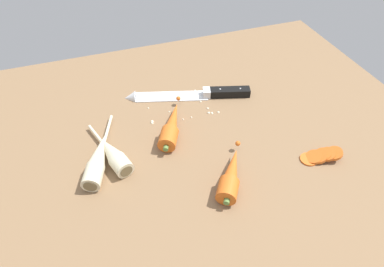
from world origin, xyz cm
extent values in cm
cube|color=brown|center=(0.00, 0.00, -2.00)|extent=(120.00, 90.00, 4.00)
cube|color=silver|center=(-0.39, 15.24, 0.25)|extent=(20.43, 9.84, 0.50)
cone|color=silver|center=(-11.14, 18.39, 0.25)|extent=(3.99, 4.64, 3.96)
cube|color=silver|center=(9.21, 12.43, 1.10)|extent=(2.75, 3.38, 2.20)
cube|color=black|center=(15.45, 10.61, 1.10)|extent=(11.34, 5.78, 2.20)
sphere|color=silver|center=(12.76, 11.39, 2.20)|extent=(0.50, 0.50, 0.50)
sphere|color=silver|center=(18.13, 9.82, 2.20)|extent=(0.50, 0.50, 0.50)
cylinder|color=#D6601E|center=(-5.94, -2.28, 2.10)|extent=(6.13, 6.66, 4.20)
cone|color=#D6601E|center=(-3.11, 3.49, 2.10)|extent=(9.24, 13.30, 3.99)
sphere|color=#D6601E|center=(0.73, 11.34, 2.10)|extent=(1.20, 1.20, 1.20)
cylinder|color=#5B7F3D|center=(-7.39, -5.22, 2.10)|extent=(1.52, 1.43, 1.20)
cylinder|color=#D6601E|center=(1.29, -20.39, 2.10)|extent=(6.13, 6.29, 4.20)
cone|color=#D6601E|center=(4.43, -15.62, 2.10)|extent=(9.62, 11.74, 3.99)
sphere|color=#D6601E|center=(8.71, -9.12, 2.10)|extent=(1.20, 1.20, 1.20)
cylinder|color=#5B7F3D|center=(-0.35, -22.88, 2.10)|extent=(1.55, 1.50, 1.20)
cylinder|color=beige|center=(-17.81, -6.77, 2.00)|extent=(5.19, 5.46, 4.00)
cone|color=beige|center=(-19.74, -0.92, 2.00)|extent=(6.07, 8.67, 3.80)
cylinder|color=beige|center=(-21.71, 5.08, 1.10)|extent=(3.33, 8.32, 0.70)
cylinder|color=brown|center=(-17.12, -8.87, 2.00)|extent=(2.75, 1.16, 2.80)
cylinder|color=beige|center=(-23.96, -7.92, 2.00)|extent=(5.55, 6.37, 4.00)
cone|color=beige|center=(-21.49, -0.91, 2.00)|extent=(6.74, 10.23, 3.80)
cylinder|color=beige|center=(-18.97, 6.27, 1.10)|extent=(4.07, 9.94, 0.70)
cylinder|color=brown|center=(-24.85, -10.44, 2.00)|extent=(2.74, 1.21, 2.80)
cylinder|color=#D6601E|center=(22.81, -17.28, 0.35)|extent=(3.97, 3.97, 0.70)
cylinder|color=#D6601E|center=(24.01, -17.39, 0.59)|extent=(3.98, 3.90, 2.36)
cylinder|color=#D6601E|center=(24.91, -17.77, 0.84)|extent=(3.91, 3.84, 2.45)
cylinder|color=#D6601E|center=(25.93, -17.74, 1.09)|extent=(3.75, 3.67, 2.29)
cylinder|color=#D6601E|center=(26.86, -18.13, 1.33)|extent=(3.86, 3.78, 2.34)
cylinder|color=#D6601E|center=(28.22, -18.55, 1.57)|extent=(3.86, 3.78, 2.39)
sphere|color=beige|center=(-7.73, 6.86, 0.41)|extent=(0.81, 0.81, 0.81)
sphere|color=beige|center=(9.63, 4.76, 0.35)|extent=(0.70, 0.70, 0.70)
sphere|color=beige|center=(-7.42, 12.46, 0.23)|extent=(0.47, 0.47, 0.47)
sphere|color=beige|center=(-0.30, 5.12, 0.25)|extent=(0.50, 0.50, 0.50)
sphere|color=beige|center=(7.16, 5.34, 0.38)|extent=(0.76, 0.76, 0.76)
sphere|color=beige|center=(7.56, 7.15, 0.34)|extent=(0.68, 0.68, 0.68)
sphere|color=beige|center=(2.30, 5.21, 0.23)|extent=(0.45, 0.45, 0.45)
sphere|color=beige|center=(-7.89, 6.28, 0.36)|extent=(0.72, 0.72, 0.72)
sphere|color=beige|center=(-2.66, 5.60, 0.25)|extent=(0.49, 0.49, 0.49)
sphere|color=beige|center=(7.90, 4.92, 0.37)|extent=(0.74, 0.74, 0.74)
sphere|color=beige|center=(6.76, 10.48, 0.29)|extent=(0.58, 0.58, 0.58)
sphere|color=beige|center=(7.03, 15.78, 0.28)|extent=(0.57, 0.57, 0.57)
sphere|color=beige|center=(-2.58, 9.24, 0.24)|extent=(0.48, 0.48, 0.48)
camera|label=1|loc=(-18.51, -55.94, 56.54)|focal=30.98mm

